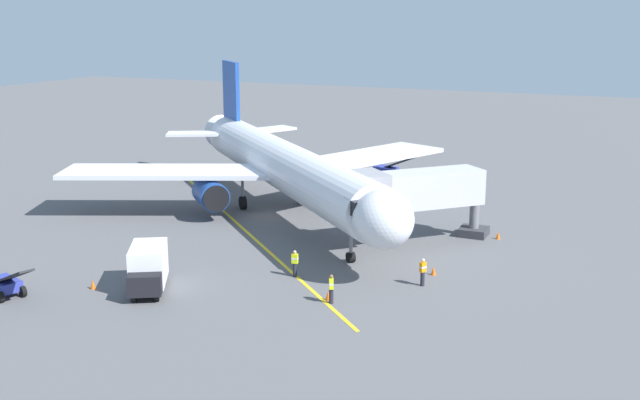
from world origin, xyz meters
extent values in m
plane|color=#565659|center=(0.00, 0.00, 0.00)|extent=(220.00, 220.00, 0.00)
cube|color=yellow|center=(-0.84, 5.24, 0.01)|extent=(28.82, 28.08, 0.01)
cylinder|color=silver|center=(-0.84, -0.76, 4.10)|extent=(27.01, 26.45, 3.80)
ellipsoid|color=silver|center=(-13.88, 11.94, 4.10)|extent=(5.38, 5.38, 3.61)
cone|color=silver|center=(12.41, -13.67, 4.10)|extent=(4.54, 4.54, 3.42)
cube|color=black|center=(-12.88, 10.96, 4.65)|extent=(3.40, 3.43, 0.90)
cube|color=silver|center=(-4.13, -9.46, 3.50)|extent=(11.27, 17.75, 0.36)
cylinder|color=#1E479E|center=(-4.17, -5.61, 2.00)|extent=(4.04, 4.02, 2.30)
cylinder|color=black|center=(-5.43, -4.39, 2.00)|extent=(1.61, 1.64, 2.10)
cube|color=silver|center=(7.77, 2.75, 3.50)|extent=(17.70, 11.63, 0.36)
cylinder|color=#1E479E|center=(3.92, 2.70, 2.00)|extent=(4.04, 4.02, 2.30)
cylinder|color=black|center=(2.67, 3.92, 2.00)|extent=(1.61, 1.64, 2.10)
cube|color=#1E479E|center=(10.26, -11.57, 7.90)|extent=(3.69, 3.61, 7.20)
cube|color=silver|center=(7.81, -13.66, 4.70)|extent=(4.98, 6.80, 0.24)
cube|color=silver|center=(12.28, -9.07, 4.70)|extent=(6.78, 5.10, 0.24)
cylinder|color=slate|center=(-10.51, 8.66, 1.73)|extent=(0.24, 0.24, 2.77)
cylinder|color=black|center=(-10.51, 8.66, 0.35)|extent=(0.82, 0.81, 0.70)
cylinder|color=slate|center=(-0.51, -4.71, 1.94)|extent=(0.24, 0.24, 2.77)
cylinder|color=black|center=(-0.51, -4.71, 0.55)|extent=(1.10, 1.09, 1.10)
cylinder|color=slate|center=(3.12, -0.99, 1.94)|extent=(0.24, 0.24, 2.77)
cylinder|color=black|center=(3.12, -0.99, 0.55)|extent=(1.10, 1.09, 1.10)
cube|color=#B7B7BC|center=(-13.26, 2.26, 3.90)|extent=(8.14, 8.26, 2.50)
cube|color=gray|center=(-10.12, 5.48, 3.90)|extent=(4.25, 4.24, 3.00)
cylinder|color=slate|center=(-16.40, -0.96, 1.95)|extent=(0.70, 0.70, 3.90)
cube|color=#333338|center=(-16.40, -0.96, 0.30)|extent=(2.00, 2.00, 0.60)
cylinder|color=#23232D|center=(-8.43, 12.77, 0.44)|extent=(0.26, 0.26, 0.88)
cube|color=#D8EA19|center=(-8.43, 12.77, 1.18)|extent=(0.42, 0.30, 0.60)
cube|color=silver|center=(-8.43, 12.77, 1.18)|extent=(0.44, 0.32, 0.10)
sphere|color=tan|center=(-8.43, 12.77, 1.60)|extent=(0.22, 0.22, 0.22)
cylinder|color=#23232D|center=(-12.31, 16.06, 0.44)|extent=(0.26, 0.26, 0.88)
cube|color=#D8EA19|center=(-12.31, 16.06, 1.18)|extent=(0.39, 0.45, 0.60)
cube|color=silver|center=(-12.31, 16.06, 1.18)|extent=(0.41, 0.47, 0.10)
sphere|color=brown|center=(-12.31, 16.06, 1.60)|extent=(0.22, 0.22, 0.22)
cylinder|color=#23232D|center=(-16.15, 11.11, 0.44)|extent=(0.26, 0.26, 0.88)
cube|color=orange|center=(-16.15, 11.11, 1.18)|extent=(0.39, 0.45, 0.60)
cube|color=silver|center=(-16.15, 11.11, 1.18)|extent=(0.41, 0.47, 0.10)
sphere|color=beige|center=(-16.15, 11.11, 1.60)|extent=(0.22, 0.22, 0.22)
cube|color=#2D3899|center=(5.67, 22.61, 0.62)|extent=(2.58, 2.17, 0.60)
cube|color=black|center=(4.17, 23.17, 1.52)|extent=(3.83, 2.15, 1.61)
cylinder|color=black|center=(4.37, 22.40, 0.32)|extent=(0.69, 0.46, 0.64)
cylinder|color=black|center=(4.82, 23.62, 0.32)|extent=(0.69, 0.46, 0.64)
cylinder|color=black|center=(5.77, 21.88, 0.32)|extent=(0.69, 0.46, 0.64)
cube|color=#2D3899|center=(-3.13, -19.08, 0.62)|extent=(2.58, 2.16, 0.60)
cube|color=black|center=(-4.63, -18.53, 1.52)|extent=(3.84, 2.12, 1.61)
cylinder|color=black|center=(-4.43, -19.30, 0.32)|extent=(0.69, 0.45, 0.64)
cylinder|color=black|center=(-3.99, -18.07, 0.32)|extent=(0.69, 0.45, 0.64)
cylinder|color=black|center=(-3.02, -19.81, 0.32)|extent=(0.69, 0.45, 0.64)
cylinder|color=black|center=(-2.58, -18.58, 0.32)|extent=(0.69, 0.45, 0.64)
cube|color=black|center=(-2.40, 19.87, 1.02)|extent=(2.50, 2.43, 1.20)
cube|color=black|center=(-2.76, 20.47, 1.22)|extent=(1.55, 0.99, 0.70)
cube|color=silver|center=(-1.42, 18.18, 1.52)|extent=(3.54, 4.12, 2.20)
cylinder|color=black|center=(-3.09, 19.76, 0.42)|extent=(0.64, 0.85, 0.84)
cylinder|color=black|center=(-1.97, 20.41, 0.42)|extent=(0.64, 0.85, 0.84)
cylinder|color=black|center=(-1.48, 16.99, 0.42)|extent=(0.64, 0.85, 0.84)
cylinder|color=black|center=(-0.36, 17.65, 0.42)|extent=(0.64, 0.85, 0.84)
cone|color=#F2590F|center=(-11.96, 15.67, 0.28)|extent=(0.32, 0.32, 0.55)
cone|color=#F2590F|center=(-18.24, -0.81, 0.28)|extent=(0.32, 0.32, 0.55)
cone|color=#F2590F|center=(-16.20, 8.90, 0.28)|extent=(0.32, 0.32, 0.55)
cone|color=#F2590F|center=(1.57, 19.67, 0.28)|extent=(0.32, 0.32, 0.55)
camera|label=1|loc=(-28.74, 54.16, 15.93)|focal=43.78mm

